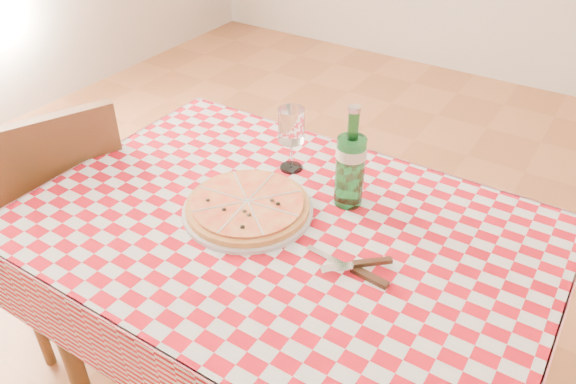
% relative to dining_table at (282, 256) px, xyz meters
% --- Properties ---
extents(dining_table, '(1.20, 0.80, 0.75)m').
position_rel_dining_table_xyz_m(dining_table, '(0.00, 0.00, 0.00)').
color(dining_table, brown).
rests_on(dining_table, ground).
extents(tablecloth, '(1.30, 0.90, 0.01)m').
position_rel_dining_table_xyz_m(tablecloth, '(0.00, 0.00, 0.09)').
color(tablecloth, '#A20915').
rests_on(tablecloth, dining_table).
extents(chair_far, '(0.54, 0.54, 0.91)m').
position_rel_dining_table_xyz_m(chair_far, '(-0.80, -0.09, -0.14)').
color(chair_far, brown).
rests_on(chair_far, ground).
extents(pizza_plate, '(0.37, 0.37, 0.04)m').
position_rel_dining_table_xyz_m(pizza_plate, '(-0.10, 0.00, 0.12)').
color(pizza_plate, '#BA863E').
rests_on(pizza_plate, tablecloth).
extents(water_bottle, '(0.09, 0.09, 0.28)m').
position_rel_dining_table_xyz_m(water_bottle, '(0.09, 0.18, 0.24)').
color(water_bottle, '#1A692C').
rests_on(water_bottle, tablecloth).
extents(wine_glass, '(0.09, 0.09, 0.19)m').
position_rel_dining_table_xyz_m(wine_glass, '(-0.12, 0.24, 0.19)').
color(wine_glass, white).
rests_on(wine_glass, tablecloth).
extents(cutlery, '(0.29, 0.27, 0.03)m').
position_rel_dining_table_xyz_m(cutlery, '(0.22, -0.05, 0.11)').
color(cutlery, silver).
rests_on(cutlery, tablecloth).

